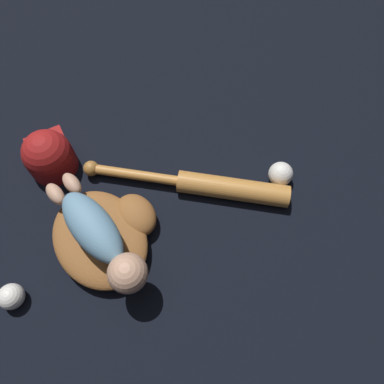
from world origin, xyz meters
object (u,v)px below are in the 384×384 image
(baseball, at_px, (281,174))
(baseball_cap, at_px, (49,156))
(baby_figure, at_px, (99,236))
(baseball_bat, at_px, (211,186))
(baseball_spare, at_px, (11,296))
(baseball_glove, at_px, (106,234))

(baseball, relative_size, baseball_cap, 0.32)
(baby_figure, distance_m, baseball_bat, 0.34)
(baby_figure, relative_size, baseball_cap, 1.74)
(baseball_cap, bearing_deg, baseball_spare, -57.50)
(baseball_glove, height_order, baseball_cap, baseball_cap)
(baseball, bearing_deg, baseball_glove, -121.59)
(baseball_bat, relative_size, baseball_spare, 8.33)
(baseball_spare, distance_m, baseball_cap, 0.39)
(baseball, relative_size, baseball_spare, 1.09)
(baseball_spare, bearing_deg, baseball_bat, 69.24)
(baseball_bat, height_order, baseball_spare, baseball_spare)
(baseball_glove, relative_size, baby_figure, 0.90)
(baby_figure, distance_m, baseball, 0.53)
(baseball_glove, relative_size, baseball_bat, 0.65)
(baby_figure, bearing_deg, baseball, 62.11)
(baseball_bat, distance_m, baseball_spare, 0.58)
(baseball_glove, height_order, baseball_spare, baseball_glove)
(baseball_glove, distance_m, baseball_spare, 0.27)
(baby_figure, bearing_deg, baseball_bat, 70.98)
(baby_figure, xyz_separation_m, baseball_spare, (-0.10, -0.24, -0.09))
(baby_figure, xyz_separation_m, baseball_cap, (-0.31, 0.09, -0.06))
(baby_figure, height_order, baseball_cap, baby_figure)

